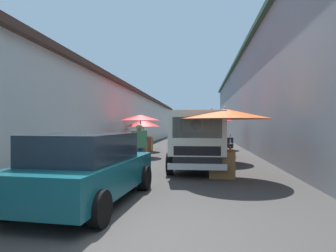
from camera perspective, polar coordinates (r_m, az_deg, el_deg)
ground at (r=17.57m, az=3.76°, el=-5.11°), size 90.00×90.00×0.00m
building_left_whitewash at (r=21.35m, az=-15.91°, el=1.48°), size 49.80×7.50×4.19m
building_right_concrete at (r=20.82m, az=24.70°, el=5.20°), size 49.80×7.50×6.88m
fruit_stall_far_left at (r=14.93m, az=-5.62°, el=0.26°), size 2.17×2.17×2.25m
fruit_stall_far_right at (r=12.99m, az=8.76°, el=1.44°), size 2.83×2.83×2.39m
fruit_stall_mid_lane at (r=19.49m, az=8.84°, el=1.17°), size 2.85×2.85×2.40m
fruit_stall_near_left at (r=8.88m, az=11.26°, el=0.71°), size 2.79×2.79×2.20m
fruit_stall_near_right at (r=17.85m, az=-4.88°, el=-0.05°), size 2.10×2.10×2.08m
hatchback_car at (r=6.22m, az=-15.86°, el=-8.06°), size 4.03×2.16×1.45m
delivery_truck at (r=9.92m, az=5.82°, el=-3.20°), size 4.95×2.03×2.08m
vendor_by_crates at (r=21.43m, az=6.89°, el=-1.51°), size 0.58×0.43×1.69m
vendor_in_shade at (r=10.06m, az=-5.80°, el=-3.59°), size 0.50×0.48×1.66m
parked_scooter at (r=15.05m, az=12.48°, el=-4.29°), size 1.69×0.36×1.14m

